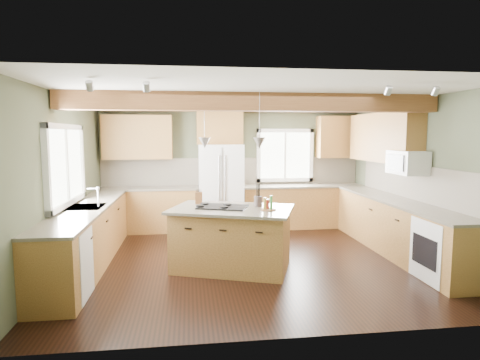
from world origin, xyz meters
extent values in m
plane|color=black|center=(0.00, 0.00, 0.00)|extent=(5.60, 5.60, 0.00)
plane|color=silver|center=(0.00, 0.00, 2.60)|extent=(5.60, 5.60, 0.00)
plane|color=#4D533B|center=(0.00, 2.50, 1.30)|extent=(5.60, 0.00, 5.60)
plane|color=#4D533B|center=(-2.80, 0.00, 1.30)|extent=(0.00, 5.00, 5.00)
plane|color=#4D533B|center=(2.80, 0.00, 1.30)|extent=(0.00, 5.00, 5.00)
cube|color=brown|center=(0.00, -0.34, 2.47)|extent=(5.55, 0.26, 0.26)
cube|color=brown|center=(0.00, 2.40, 2.54)|extent=(5.55, 0.20, 0.10)
cube|color=brown|center=(0.00, 2.48, 1.21)|extent=(5.58, 0.03, 0.58)
cube|color=brown|center=(2.78, 0.05, 1.21)|extent=(0.03, 3.70, 0.58)
cube|color=brown|center=(-1.79, 2.20, 0.44)|extent=(2.02, 0.60, 0.88)
cube|color=#443C31|center=(-1.79, 2.20, 0.90)|extent=(2.06, 0.64, 0.04)
cube|color=brown|center=(1.49, 2.20, 0.44)|extent=(2.62, 0.60, 0.88)
cube|color=#443C31|center=(1.49, 2.20, 0.90)|extent=(2.66, 0.64, 0.04)
cube|color=brown|center=(-2.50, 0.05, 0.44)|extent=(0.60, 3.70, 0.88)
cube|color=#443C31|center=(-2.50, 0.05, 0.90)|extent=(0.64, 3.74, 0.04)
cube|color=brown|center=(2.50, 0.05, 0.44)|extent=(0.60, 3.70, 0.88)
cube|color=#443C31|center=(2.50, 0.05, 0.90)|extent=(0.64, 3.74, 0.04)
cube|color=brown|center=(-1.99, 2.33, 1.95)|extent=(1.40, 0.35, 0.90)
cube|color=brown|center=(-0.30, 2.33, 2.15)|extent=(0.96, 0.35, 0.70)
cube|color=brown|center=(2.62, 0.90, 1.95)|extent=(0.35, 2.20, 0.90)
cube|color=brown|center=(2.30, 2.33, 1.95)|extent=(0.90, 0.35, 0.90)
cube|color=white|center=(-2.78, 0.05, 1.55)|extent=(0.04, 1.60, 1.05)
cube|color=white|center=(1.15, 2.48, 1.55)|extent=(1.10, 0.04, 1.00)
cube|color=#262628|center=(-2.50, 0.05, 0.91)|extent=(0.50, 0.65, 0.03)
cylinder|color=#B2B2B7|center=(-2.32, 0.05, 1.05)|extent=(0.02, 0.02, 0.28)
cube|color=white|center=(-2.49, -1.25, 0.43)|extent=(0.60, 0.60, 0.84)
cube|color=white|center=(2.49, -1.25, 0.43)|extent=(0.60, 0.72, 0.84)
cube|color=white|center=(2.58, -0.05, 1.55)|extent=(0.40, 0.70, 0.38)
cone|color=#B2B2B7|center=(-0.72, -0.20, 1.88)|extent=(0.18, 0.18, 0.16)
cone|color=#B2B2B7|center=(0.05, -0.48, 1.88)|extent=(0.18, 0.18, 0.16)
cube|color=white|center=(-0.30, 2.12, 0.90)|extent=(0.90, 0.74, 1.80)
cube|color=olive|center=(-0.33, -0.34, 0.44)|extent=(1.88, 1.50, 0.88)
cube|color=#443C31|center=(-0.33, -0.34, 0.90)|extent=(2.02, 1.64, 0.04)
cube|color=black|center=(-0.46, -0.29, 0.93)|extent=(0.83, 0.69, 0.02)
cube|color=brown|center=(-0.81, 0.10, 1.01)|extent=(0.11, 0.09, 0.18)
cylinder|color=#423C35|center=(0.07, -0.27, 1.00)|extent=(0.14, 0.14, 0.16)
camera|label=1|loc=(-0.95, -6.16, 1.99)|focal=30.00mm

